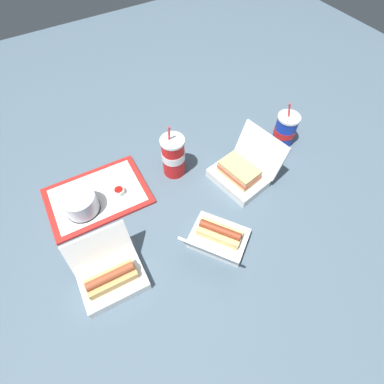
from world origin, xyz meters
name	(u,v)px	position (x,y,z in m)	size (l,w,h in m)	color
ground_plane	(205,197)	(0.00, 0.00, 0.00)	(3.20, 3.20, 0.00)	#4C6070
food_tray	(98,196)	(0.35, -0.21, 0.01)	(0.38, 0.28, 0.01)	red
cake_container	(81,204)	(0.41, -0.18, 0.05)	(0.12, 0.12, 0.08)	black
ketchup_cup	(119,191)	(0.27, -0.18, 0.03)	(0.04, 0.04, 0.02)	white
napkin_stack	(111,182)	(0.28, -0.24, 0.02)	(0.10, 0.10, 0.00)	white
plastic_fork	(124,198)	(0.27, -0.14, 0.02)	(0.11, 0.01, 0.01)	white
clamshell_hotdog_back	(218,238)	(0.07, 0.18, 0.04)	(0.26, 0.26, 0.16)	white
clamshell_sandwich_right	(241,174)	(-0.16, 0.00, 0.04)	(0.24, 0.24, 0.18)	white
clamshell_hotdog_corner	(112,278)	(0.42, 0.12, 0.04)	(0.20, 0.19, 0.16)	white
soda_cup_corner	(285,130)	(-0.44, -0.08, 0.07)	(0.09, 0.09, 0.20)	#1938B7
soda_cup_right	(173,156)	(0.04, -0.17, 0.09)	(0.09, 0.09, 0.24)	red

